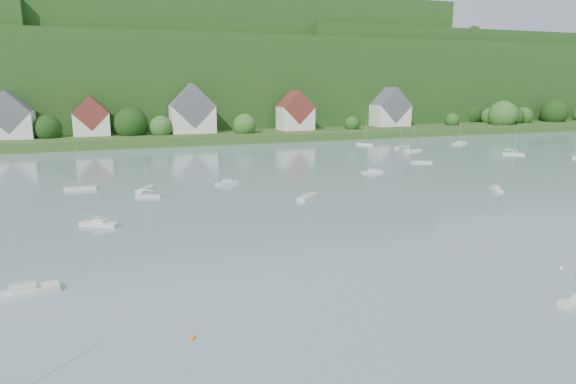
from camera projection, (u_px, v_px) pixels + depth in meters
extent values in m
cube|color=#2E491B|center=(176.00, 134.00, 192.26)|extent=(600.00, 60.00, 3.00)
cube|color=#1A4114|center=(158.00, 85.00, 257.46)|extent=(620.00, 160.00, 40.00)
cube|color=#1A4114|center=(178.00, 70.00, 254.28)|extent=(240.00, 130.00, 60.00)
cube|color=#1A4114|center=(438.00, 82.00, 289.40)|extent=(200.00, 110.00, 48.00)
sphere|color=#265720|center=(502.00, 115.00, 217.72)|extent=(12.88, 12.88, 12.88)
sphere|color=black|center=(472.00, 115.00, 233.56)|extent=(10.46, 10.46, 10.46)
sphere|color=#1C4F17|center=(452.00, 120.00, 215.17)|extent=(6.45, 6.45, 6.45)
sphere|color=black|center=(499.00, 114.00, 233.93)|extent=(10.68, 10.68, 10.68)
sphere|color=black|center=(554.00, 113.00, 235.01)|extent=(12.85, 12.85, 12.85)
sphere|color=#265720|center=(161.00, 127.00, 174.32)|extent=(8.19, 8.19, 8.19)
sphere|color=#265720|center=(508.00, 115.00, 231.20)|extent=(10.50, 10.50, 10.50)
sphere|color=black|center=(515.00, 117.00, 225.39)|extent=(8.05, 8.05, 8.05)
sphere|color=#265720|center=(21.00, 132.00, 162.11)|extent=(6.49, 6.49, 6.49)
sphere|color=#265720|center=(294.00, 119.00, 198.65)|extent=(12.16, 12.16, 12.16)
sphere|color=#265720|center=(245.00, 125.00, 180.10)|extent=(8.73, 8.73, 8.73)
sphere|color=black|center=(48.00, 129.00, 164.29)|extent=(9.32, 9.32, 9.32)
sphere|color=#1C4F17|center=(523.00, 116.00, 229.02)|extent=(8.84, 8.84, 8.84)
sphere|color=#1C4F17|center=(352.00, 124.00, 196.14)|extent=(6.24, 6.24, 6.24)
sphere|color=black|center=(383.00, 119.00, 214.73)|extent=(8.16, 8.16, 8.16)
sphere|color=#265720|center=(489.00, 117.00, 230.27)|extent=(8.09, 8.09, 8.09)
sphere|color=black|center=(131.00, 124.00, 173.10)|extent=(11.92, 11.92, 11.92)
sphere|color=#1C4F17|center=(238.00, 3.00, 242.83)|extent=(12.83, 12.83, 12.83)
sphere|color=#1C4F17|center=(155.00, 6.00, 253.36)|extent=(12.73, 12.73, 12.73)
sphere|color=#1C4F17|center=(328.00, 5.00, 247.14)|extent=(11.50, 11.50, 11.50)
sphere|color=#1C4F17|center=(268.00, 10.00, 267.83)|extent=(14.65, 14.65, 14.65)
sphere|color=#1C4F17|center=(396.00, 7.00, 253.16)|extent=(9.76, 9.76, 9.76)
sphere|color=#265720|center=(52.00, 2.00, 233.30)|extent=(7.07, 7.07, 7.07)
sphere|color=#265720|center=(106.00, 0.00, 234.19)|extent=(12.24, 12.24, 12.24)
sphere|color=#265720|center=(383.00, 8.00, 255.68)|extent=(9.00, 9.00, 9.00)
sphere|color=#1C4F17|center=(347.00, 11.00, 265.28)|extent=(8.03, 8.03, 8.03)
sphere|color=#265720|center=(461.00, 38.00, 292.16)|extent=(9.52, 9.52, 9.52)
sphere|color=#265720|center=(534.00, 41.00, 310.79)|extent=(9.12, 9.12, 9.12)
sphere|color=#265720|center=(346.00, 32.00, 267.80)|extent=(14.97, 14.97, 14.97)
sphere|color=black|center=(474.00, 33.00, 260.38)|extent=(7.52, 7.52, 7.52)
sphere|color=#1C4F17|center=(311.00, 32.00, 258.73)|extent=(9.78, 9.78, 9.78)
sphere|color=#1C4F17|center=(380.00, 33.00, 270.65)|extent=(12.02, 12.02, 12.02)
sphere|color=black|center=(428.00, 31.00, 259.20)|extent=(11.57, 11.57, 11.57)
sphere|color=#1C4F17|center=(417.00, 27.00, 241.99)|extent=(12.65, 12.65, 12.65)
sphere|color=#265720|center=(444.00, 31.00, 253.77)|extent=(8.28, 8.28, 8.28)
sphere|color=black|center=(442.00, 39.00, 295.00)|extent=(7.47, 7.47, 7.47)
sphere|color=#265720|center=(353.00, 32.00, 257.31)|extent=(9.48, 9.48, 9.48)
sphere|color=black|center=(464.00, 50.00, 309.49)|extent=(8.43, 8.43, 8.43)
sphere|color=#1C4F17|center=(70.00, 37.00, 228.08)|extent=(12.01, 12.01, 12.01)
sphere|color=black|center=(483.00, 46.00, 282.46)|extent=(13.54, 13.54, 13.54)
sphere|color=black|center=(380.00, 43.00, 269.34)|extent=(15.08, 15.08, 15.08)
sphere|color=#265720|center=(351.00, 45.00, 280.51)|extent=(15.99, 15.99, 15.99)
sphere|color=black|center=(149.00, 40.00, 248.76)|extent=(15.72, 15.72, 15.72)
sphere|color=#265720|center=(470.00, 53.00, 346.42)|extent=(14.17, 14.17, 14.17)
sphere|color=#1C4F17|center=(179.00, 42.00, 249.64)|extent=(10.54, 10.54, 10.54)
sphere|color=black|center=(566.00, 46.00, 288.78)|extent=(14.14, 14.14, 14.14)
cube|color=silver|center=(11.00, 125.00, 161.48)|extent=(14.00, 10.00, 9.00)
cube|color=#54535B|center=(9.00, 111.00, 160.50)|extent=(14.00, 10.40, 14.00)
cube|color=silver|center=(92.00, 124.00, 171.38)|extent=(12.00, 9.00, 8.00)
cube|color=maroon|center=(91.00, 112.00, 170.51)|extent=(12.00, 9.36, 12.00)
cube|color=silver|center=(192.00, 119.00, 181.36)|extent=(16.00, 11.00, 10.00)
cube|color=#54535B|center=(192.00, 105.00, 180.27)|extent=(16.00, 11.44, 16.00)
cube|color=silver|center=(295.00, 118.00, 192.33)|extent=(13.00, 10.00, 9.00)
cube|color=maroon|center=(295.00, 107.00, 191.35)|extent=(13.00, 10.40, 13.00)
cube|color=silver|center=(390.00, 115.00, 210.32)|extent=(15.00, 10.00, 9.00)
cube|color=#54535B|center=(391.00, 105.00, 209.34)|extent=(15.00, 10.40, 15.00)
cube|color=silver|center=(23.00, 293.00, 48.87)|extent=(6.84, 3.59, 0.66)
cube|color=silver|center=(23.00, 288.00, 48.75)|extent=(2.57, 1.88, 0.50)
cylinder|color=silver|center=(18.00, 251.00, 47.91)|extent=(0.10, 0.10, 8.23)
cylinder|color=silver|center=(11.00, 284.00, 48.05)|extent=(3.50, 1.07, 0.08)
sphere|color=orange|center=(192.00, 339.00, 40.74)|extent=(0.49, 0.49, 0.49)
sphere|color=white|center=(561.00, 269.00, 56.11)|extent=(0.38, 0.38, 0.38)
cube|color=silver|center=(459.00, 143.00, 172.30)|extent=(5.86, 2.27, 0.57)
cube|color=silver|center=(459.00, 142.00, 172.18)|extent=(2.12, 1.35, 0.50)
cylinder|color=silver|center=(460.00, 132.00, 171.46)|extent=(0.10, 0.10, 7.14)
cylinder|color=silver|center=(458.00, 140.00, 171.68)|extent=(3.13, 0.46, 0.08)
cube|color=silver|center=(308.00, 197.00, 90.63)|extent=(5.51, 5.22, 0.59)
cylinder|color=silver|center=(308.00, 176.00, 89.76)|extent=(0.10, 0.10, 7.42)
cylinder|color=silver|center=(306.00, 191.00, 89.61)|extent=(2.47, 2.26, 0.08)
cube|color=silver|center=(514.00, 152.00, 149.48)|extent=(4.78, 3.56, 0.48)
cylinder|color=silver|center=(515.00, 142.00, 148.78)|extent=(0.10, 0.10, 5.95)
cylinder|color=silver|center=(514.00, 149.00, 148.70)|extent=(2.30, 1.39, 0.08)
cube|color=silver|center=(413.00, 150.00, 153.33)|extent=(6.35, 2.83, 0.61)
cylinder|color=silver|center=(414.00, 137.00, 152.43)|extent=(0.10, 0.10, 7.67)
cylinder|color=silver|center=(411.00, 147.00, 152.63)|extent=(3.33, 0.71, 0.08)
cube|color=silver|center=(496.00, 189.00, 97.49)|extent=(3.01, 4.83, 0.47)
cube|color=silver|center=(496.00, 187.00, 97.39)|extent=(1.48, 1.87, 0.50)
cylinder|color=silver|center=(498.00, 174.00, 96.80)|extent=(0.10, 0.10, 5.86)
cylinder|color=silver|center=(498.00, 184.00, 96.56)|extent=(1.07, 2.41, 0.08)
cube|color=silver|center=(148.00, 196.00, 91.39)|extent=(4.82, 2.60, 0.46)
cylinder|color=silver|center=(147.00, 180.00, 90.71)|extent=(0.10, 0.10, 5.81)
cylinder|color=silver|center=(144.00, 190.00, 91.12)|extent=(2.47, 0.82, 0.08)
cube|color=silver|center=(146.00, 189.00, 97.14)|extent=(4.28, 5.57, 0.56)
cylinder|color=silver|center=(144.00, 171.00, 96.32)|extent=(0.10, 0.10, 6.98)
cylinder|color=silver|center=(143.00, 184.00, 96.08)|extent=(1.69, 2.65, 0.08)
cube|color=silver|center=(227.00, 183.00, 103.47)|extent=(5.31, 3.05, 0.51)
cube|color=silver|center=(227.00, 181.00, 103.36)|extent=(2.02, 1.54, 0.50)
cylinder|color=silver|center=(227.00, 167.00, 102.72)|extent=(0.10, 0.10, 6.41)
cylinder|color=silver|center=(224.00, 178.00, 102.76)|extent=(2.69, 1.01, 0.08)
cube|color=silver|center=(81.00, 188.00, 97.93)|extent=(6.18, 1.97, 0.61)
cylinder|color=silver|center=(79.00, 168.00, 97.03)|extent=(0.10, 0.10, 7.64)
cylinder|color=silver|center=(75.00, 183.00, 97.41)|extent=(3.36, 0.22, 0.08)
cube|color=silver|center=(99.00, 224.00, 72.95)|extent=(5.88, 4.37, 0.59)
cube|color=silver|center=(99.00, 221.00, 72.83)|extent=(2.35, 2.02, 0.50)
cylinder|color=silver|center=(97.00, 199.00, 72.09)|extent=(0.10, 0.10, 7.32)
cylinder|color=silver|center=(93.00, 216.00, 72.86)|extent=(2.82, 1.69, 0.08)
cube|color=silver|center=(400.00, 147.00, 161.31)|extent=(5.49, 4.73, 0.57)
cylinder|color=silver|center=(400.00, 136.00, 160.48)|extent=(0.10, 0.10, 7.12)
cylinder|color=silver|center=(399.00, 144.00, 160.36)|extent=(2.53, 1.97, 0.08)
cube|color=silver|center=(514.00, 154.00, 145.91)|extent=(5.67, 5.20, 0.60)
cylinder|color=silver|center=(515.00, 140.00, 145.03)|extent=(0.10, 0.10, 7.52)
cylinder|color=silver|center=(511.00, 150.00, 145.98)|extent=(2.56, 2.22, 0.08)
cube|color=silver|center=(372.00, 172.00, 116.30)|extent=(5.26, 1.74, 0.52)
cube|color=silver|center=(372.00, 170.00, 116.19)|extent=(1.87, 1.12, 0.50)
cylinder|color=silver|center=(373.00, 157.00, 115.54)|extent=(0.10, 0.10, 6.48)
cylinder|color=silver|center=(369.00, 167.00, 115.84)|extent=(2.85, 0.24, 0.08)
cube|color=silver|center=(574.00, 157.00, 140.18)|extent=(4.49, 4.56, 0.50)
cylinder|color=silver|center=(576.00, 145.00, 139.45)|extent=(0.10, 0.10, 6.25)
cylinder|color=silver|center=(575.00, 153.00, 139.27)|extent=(1.97, 2.02, 0.08)
cube|color=silver|center=(421.00, 162.00, 130.94)|extent=(5.73, 3.31, 0.55)
cylinder|color=silver|center=(422.00, 148.00, 130.13)|extent=(0.10, 0.10, 6.91)
cylinder|color=silver|center=(419.00, 158.00, 130.69)|extent=(2.89, 1.09, 0.08)
cube|color=silver|center=(365.00, 144.00, 168.75)|extent=(5.37, 6.12, 0.64)
cylinder|color=silver|center=(366.00, 132.00, 167.81)|extent=(0.10, 0.10, 7.99)
cylinder|color=silver|center=(363.00, 141.00, 168.98)|extent=(2.25, 2.80, 0.08)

